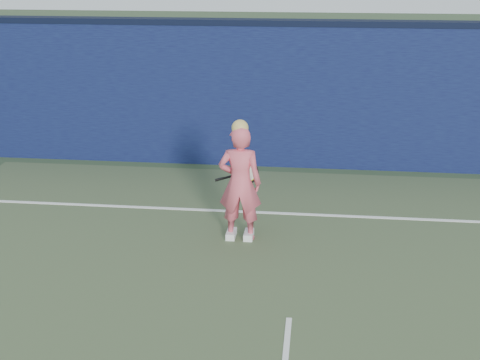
# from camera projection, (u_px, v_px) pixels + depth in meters

# --- Properties ---
(backstop_wall) EXTENTS (24.00, 0.40, 2.50)m
(backstop_wall) POSITION_uv_depth(u_px,v_px,m) (305.00, 98.00, 11.85)
(backstop_wall) COLOR #0C1038
(backstop_wall) RESTS_ON ground
(wall_cap) EXTENTS (24.00, 0.42, 0.10)m
(wall_cap) POSITION_uv_depth(u_px,v_px,m) (308.00, 23.00, 11.44)
(wall_cap) COLOR black
(wall_cap) RESTS_ON backstop_wall
(player) EXTENTS (0.58, 0.38, 1.65)m
(player) POSITION_uv_depth(u_px,v_px,m) (240.00, 183.00, 8.84)
(player) COLOR #DE5668
(player) RESTS_ON ground
(racket) EXTENTS (0.62, 0.17, 0.33)m
(racket) POSITION_uv_depth(u_px,v_px,m) (245.00, 173.00, 9.27)
(racket) COLOR black
(racket) RESTS_ON ground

